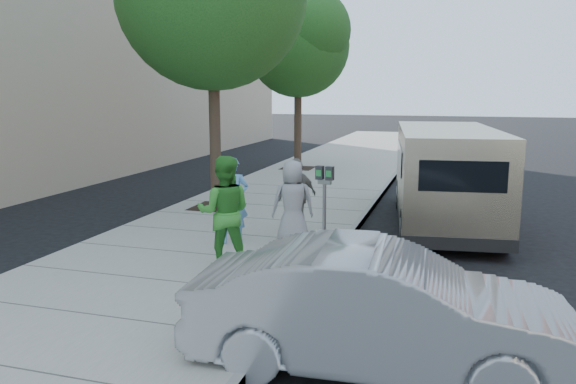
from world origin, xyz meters
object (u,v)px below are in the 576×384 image
at_px(parking_meter, 325,190).
at_px(van, 445,175).
at_px(person_officer, 233,200).
at_px(tree_far, 299,41).
at_px(sedan, 381,310).
at_px(person_gray_shirt, 293,203).
at_px(person_striped_polo, 297,196).
at_px(person_green_shirt, 224,212).

relative_size(parking_meter, van, 0.26).
bearing_deg(person_officer, tree_far, 78.97).
bearing_deg(sedan, parking_meter, 18.71).
height_order(parking_meter, person_gray_shirt, person_gray_shirt).
xyz_separation_m(person_officer, person_striped_polo, (0.99, 1.11, -0.06)).
distance_m(person_officer, person_gray_shirt, 1.17).
relative_size(person_officer, person_gray_shirt, 1.03).
distance_m(sedan, person_gray_shirt, 4.73).
xyz_separation_m(tree_far, sedan, (5.06, -14.60, -4.18)).
xyz_separation_m(parking_meter, person_green_shirt, (-1.39, -1.35, -0.21)).
distance_m(van, person_striped_polo, 3.65).
bearing_deg(person_green_shirt, person_officer, -89.53).
xyz_separation_m(tree_far, van, (5.54, -7.32, -3.69)).
bearing_deg(parking_meter, van, 68.32).
bearing_deg(person_green_shirt, tree_far, -96.90).
distance_m(tree_far, sedan, 16.01).
xyz_separation_m(parking_meter, van, (2.04, 3.42, -0.12)).
xyz_separation_m(person_green_shirt, person_gray_shirt, (0.71, 1.65, -0.12)).
distance_m(person_gray_shirt, person_striped_polo, 0.92).
relative_size(person_officer, person_striped_polo, 1.08).
bearing_deg(tree_far, person_gray_shirt, -74.90).
height_order(parking_meter, person_officer, person_officer).
bearing_deg(person_gray_shirt, sedan, 96.76).
bearing_deg(van, tree_far, 120.04).
xyz_separation_m(sedan, person_gray_shirt, (-2.24, 4.16, 0.27)).
distance_m(van, person_green_shirt, 5.87).
bearing_deg(person_striped_polo, sedan, 63.70).
xyz_separation_m(sedan, person_green_shirt, (-2.95, 2.51, 0.39)).
xyz_separation_m(tree_far, parking_meter, (3.50, -10.74, -3.57)).
height_order(person_gray_shirt, person_striped_polo, person_gray_shirt).
distance_m(parking_meter, sedan, 4.21).
distance_m(parking_meter, person_officer, 1.87).
distance_m(parking_meter, van, 3.98).
height_order(person_officer, person_green_shirt, person_green_shirt).
height_order(van, person_officer, van).
bearing_deg(person_striped_polo, person_officer, -3.46).
bearing_deg(person_green_shirt, sedan, 122.77).
height_order(sedan, person_gray_shirt, person_gray_shirt).
distance_m(tree_far, person_striped_polo, 10.66).
xyz_separation_m(person_officer, person_green_shirt, (0.45, -1.44, 0.10)).
distance_m(tree_far, person_green_shirt, 12.84).
distance_m(person_green_shirt, person_gray_shirt, 1.80).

